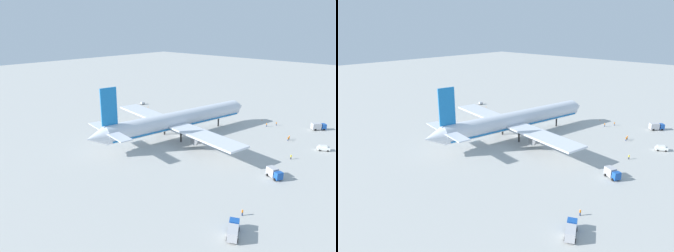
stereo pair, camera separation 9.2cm
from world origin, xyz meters
TOP-DOWN VIEW (x-y plane):
  - ground_plane at (0.00, 0.00)m, footprint 600.00×600.00m
  - airliner at (-1.25, 0.23)m, footprint 78.15×71.50m
  - service_truck_0 at (-8.10, -45.60)m, footprint 4.24×5.68m
  - service_truck_1 at (-40.48, -51.76)m, footprint 6.75×4.89m
  - service_truck_2 at (48.30, -38.87)m, footprint 6.06×5.94m
  - service_van at (24.86, -48.90)m, footprint 3.70×4.55m
  - baggage_cart_0 at (26.71, 51.57)m, footprint 3.14×1.68m
  - ground_worker_0 at (9.03, -43.55)m, footprint 0.56×0.56m
  - ground_worker_1 at (37.23, -20.21)m, footprint 0.52×0.52m
  - ground_worker_2 at (-32.18, -49.12)m, footprint 0.49×0.49m
  - ground_worker_3 at (27.70, -34.82)m, footprint 0.56×0.56m
  - ground_worker_4 at (41.83, -22.70)m, footprint 0.49×0.49m
  - ground_worker_5 at (25.75, -35.20)m, footprint 0.53×0.53m
  - traffic_cone_0 at (-7.84, 40.03)m, footprint 0.36×0.36m
  - traffic_cone_1 at (24.48, 44.61)m, footprint 0.36×0.36m
  - traffic_cone_2 at (44.77, -14.03)m, footprint 0.36×0.36m
  - traffic_cone_3 at (0.96, 44.83)m, footprint 0.36×0.36m

SIDE VIEW (x-z plane):
  - ground_plane at x=0.00m, z-range 0.00..0.00m
  - traffic_cone_0 at x=-7.84m, z-range 0.00..0.55m
  - traffic_cone_1 at x=24.48m, z-range 0.00..0.55m
  - traffic_cone_2 at x=44.77m, z-range 0.00..0.55m
  - traffic_cone_3 at x=0.96m, z-range 0.00..0.55m
  - baggage_cart_0 at x=26.71m, z-range 0.07..1.59m
  - ground_worker_5 at x=25.75m, z-range 0.01..1.69m
  - ground_worker_4 at x=41.83m, z-range 0.01..1.72m
  - ground_worker_0 at x=9.03m, z-range 0.01..1.73m
  - ground_worker_2 at x=-32.18m, z-range 0.02..1.75m
  - ground_worker_1 at x=37.23m, z-range 0.02..1.76m
  - ground_worker_3 at x=27.70m, z-range 0.02..1.79m
  - service_van at x=24.86m, z-range 0.05..2.02m
  - service_truck_1 at x=-40.48m, z-range 0.19..2.79m
  - service_truck_0 at x=-8.10m, z-range 0.14..3.16m
  - service_truck_2 at x=48.30m, z-range 0.14..3.18m
  - airliner at x=-1.25m, z-range -4.91..19.05m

